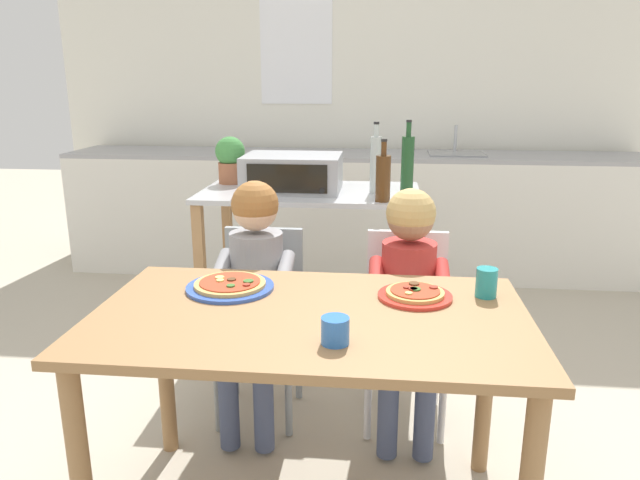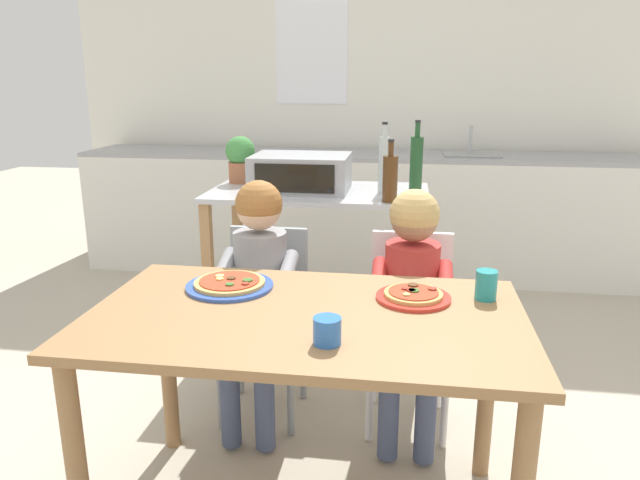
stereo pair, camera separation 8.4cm
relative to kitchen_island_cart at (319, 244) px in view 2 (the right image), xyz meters
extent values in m
plane|color=#B7AD99|center=(0.16, -0.08, -0.60)|extent=(12.27, 12.27, 0.00)
cube|color=white|center=(0.16, 1.82, 0.75)|extent=(4.76, 0.12, 2.70)
cube|color=white|center=(-0.32, 1.76, 1.05)|extent=(0.56, 0.01, 0.80)
cube|color=silver|center=(0.16, 1.41, -0.16)|extent=(4.28, 0.60, 0.88)
cube|color=#9E9EA3|center=(0.16, 1.41, 0.30)|extent=(4.28, 0.60, 0.03)
cube|color=gray|center=(0.90, 1.41, 0.31)|extent=(0.40, 0.33, 0.02)
cylinder|color=#B7BABF|center=(0.90, 1.53, 0.41)|extent=(0.02, 0.02, 0.20)
cube|color=#B7BABF|center=(0.00, 0.00, 0.28)|extent=(1.12, 0.62, 0.02)
cube|color=#AD7F51|center=(0.00, 0.00, -0.29)|extent=(1.03, 0.57, 0.02)
cube|color=#AD7F51|center=(-0.52, -0.27, -0.17)|extent=(0.05, 0.05, 0.86)
cube|color=#AD7F51|center=(0.52, -0.27, -0.17)|extent=(0.05, 0.05, 0.86)
cube|color=#AD7F51|center=(-0.52, 0.27, -0.17)|extent=(0.05, 0.05, 0.86)
cube|color=#AD7F51|center=(0.52, 0.27, -0.17)|extent=(0.05, 0.05, 0.86)
cube|color=#999BA0|center=(-0.09, 0.00, 0.38)|extent=(0.49, 0.37, 0.18)
cube|color=black|center=(-0.09, -0.19, 0.38)|extent=(0.39, 0.01, 0.14)
cylinder|color=black|center=(0.08, -0.19, 0.33)|extent=(0.02, 0.01, 0.02)
cylinder|color=#4C2D14|center=(0.37, -0.24, 0.40)|extent=(0.07, 0.07, 0.22)
cylinder|color=#4C2D14|center=(0.37, -0.24, 0.54)|extent=(0.03, 0.03, 0.06)
cylinder|color=black|center=(0.37, -0.24, 0.58)|extent=(0.03, 0.03, 0.01)
cylinder|color=#ADB7B2|center=(0.33, -0.03, 0.43)|extent=(0.05, 0.05, 0.28)
cylinder|color=#ADB7B2|center=(0.33, -0.03, 0.60)|extent=(0.03, 0.03, 0.06)
cylinder|color=black|center=(0.33, -0.03, 0.64)|extent=(0.03, 0.03, 0.01)
cylinder|color=#1E4723|center=(0.49, 0.01, 0.43)|extent=(0.06, 0.06, 0.28)
cylinder|color=#1E4723|center=(0.49, 0.01, 0.60)|extent=(0.03, 0.03, 0.07)
cylinder|color=black|center=(0.49, 0.01, 0.65)|extent=(0.03, 0.03, 0.01)
cylinder|color=#9E5B3D|center=(-0.46, 0.17, 0.35)|extent=(0.13, 0.13, 0.11)
sphere|color=#428942|center=(-0.46, 0.17, 0.46)|extent=(0.16, 0.16, 0.16)
cube|color=olive|center=(0.16, -1.31, 0.14)|extent=(1.34, 0.78, 0.03)
cylinder|color=olive|center=(-0.46, -1.64, -0.24)|extent=(0.06, 0.06, 0.72)
cylinder|color=olive|center=(-0.46, -0.97, -0.24)|extent=(0.06, 0.06, 0.72)
cylinder|color=olive|center=(0.77, -0.97, -0.24)|extent=(0.06, 0.06, 0.72)
cube|color=gray|center=(-0.14, -0.69, -0.16)|extent=(0.36, 0.36, 0.04)
cube|color=gray|center=(-0.14, -0.53, 0.03)|extent=(0.34, 0.03, 0.38)
cylinder|color=gray|center=(0.01, -0.84, -0.38)|extent=(0.03, 0.03, 0.42)
cylinder|color=gray|center=(-0.29, -0.84, -0.38)|extent=(0.03, 0.03, 0.42)
cylinder|color=gray|center=(0.01, -0.54, -0.38)|extent=(0.03, 0.03, 0.42)
cylinder|color=gray|center=(-0.29, -0.54, -0.38)|extent=(0.03, 0.03, 0.42)
cube|color=silver|center=(0.48, -0.68, -0.16)|extent=(0.36, 0.36, 0.04)
cube|color=silver|center=(0.48, -0.52, 0.03)|extent=(0.34, 0.03, 0.38)
cylinder|color=silver|center=(0.63, -0.83, -0.38)|extent=(0.03, 0.03, 0.42)
cylinder|color=silver|center=(0.33, -0.83, -0.38)|extent=(0.03, 0.03, 0.42)
cylinder|color=silver|center=(0.63, -0.53, -0.38)|extent=(0.03, 0.03, 0.42)
cylinder|color=silver|center=(0.33, -0.53, -0.38)|extent=(0.03, 0.03, 0.42)
cube|color=#424C6B|center=(-0.07, -0.83, -0.12)|extent=(0.10, 0.30, 0.10)
cylinder|color=#424C6B|center=(-0.07, -0.96, -0.36)|extent=(0.08, 0.08, 0.44)
cube|color=#424C6B|center=(-0.21, -0.83, -0.12)|extent=(0.10, 0.30, 0.10)
cylinder|color=#424C6B|center=(-0.21, -0.96, -0.36)|extent=(0.08, 0.08, 0.44)
cylinder|color=gray|center=(-0.01, -0.79, 0.10)|extent=(0.06, 0.26, 0.15)
cylinder|color=gray|center=(-0.27, -0.79, 0.10)|extent=(0.06, 0.26, 0.15)
cylinder|color=gray|center=(-0.14, -0.69, 0.06)|extent=(0.22, 0.22, 0.36)
sphere|color=beige|center=(-0.14, -0.69, 0.34)|extent=(0.18, 0.18, 0.18)
sphere|color=#9E6633|center=(-0.14, -0.69, 0.36)|extent=(0.19, 0.19, 0.19)
cube|color=#424C6B|center=(0.55, -0.82, -0.12)|extent=(0.10, 0.30, 0.10)
cylinder|color=#424C6B|center=(0.55, -0.95, -0.36)|extent=(0.08, 0.08, 0.44)
cube|color=#424C6B|center=(0.41, -0.82, -0.12)|extent=(0.10, 0.30, 0.10)
cylinder|color=#424C6B|center=(0.41, -0.95, -0.36)|extent=(0.08, 0.08, 0.44)
cylinder|color=#BC332D|center=(0.61, -0.78, 0.08)|extent=(0.06, 0.26, 0.15)
cylinder|color=#BC332D|center=(0.35, -0.78, 0.08)|extent=(0.06, 0.26, 0.15)
cylinder|color=#BC332D|center=(0.48, -0.68, 0.05)|extent=(0.22, 0.22, 0.33)
sphere|color=#A37556|center=(0.48, -0.68, 0.32)|extent=(0.19, 0.19, 0.19)
sphere|color=tan|center=(0.48, -0.68, 0.34)|extent=(0.20, 0.20, 0.20)
cylinder|color=#3356B7|center=(-0.14, -1.13, 0.16)|extent=(0.30, 0.30, 0.01)
cylinder|color=tan|center=(-0.14, -1.13, 0.17)|extent=(0.24, 0.24, 0.01)
cylinder|color=#B23D23|center=(-0.14, -1.13, 0.18)|extent=(0.21, 0.21, 0.00)
cylinder|color=#563319|center=(-0.14, -1.11, 0.19)|extent=(0.03, 0.03, 0.01)
cylinder|color=#386628|center=(-0.08, -1.12, 0.19)|extent=(0.04, 0.04, 0.01)
cylinder|color=#386628|center=(-0.13, -1.17, 0.19)|extent=(0.03, 0.03, 0.01)
cylinder|color=#DBC666|center=(-0.18, -1.13, 0.19)|extent=(0.03, 0.03, 0.01)
cylinder|color=maroon|center=(-0.08, -1.16, 0.19)|extent=(0.03, 0.03, 0.01)
cylinder|color=#DBC666|center=(-0.18, -1.10, 0.19)|extent=(0.03, 0.03, 0.01)
cylinder|color=red|center=(0.48, -1.14, 0.16)|extent=(0.24, 0.24, 0.01)
cylinder|color=tan|center=(0.48, -1.14, 0.17)|extent=(0.19, 0.19, 0.01)
cylinder|color=#B23D23|center=(0.48, -1.14, 0.18)|extent=(0.16, 0.16, 0.00)
cylinder|color=maroon|center=(0.55, -1.12, 0.19)|extent=(0.03, 0.03, 0.01)
cylinder|color=maroon|center=(0.45, -1.13, 0.19)|extent=(0.02, 0.02, 0.01)
cylinder|color=#563319|center=(0.48, -1.09, 0.19)|extent=(0.04, 0.04, 0.01)
cylinder|color=#DBC666|center=(0.46, -1.18, 0.19)|extent=(0.02, 0.02, 0.01)
cylinder|color=#386628|center=(0.48, -1.14, 0.19)|extent=(0.04, 0.04, 0.01)
cylinder|color=maroon|center=(0.48, -1.14, 0.19)|extent=(0.03, 0.03, 0.01)
cylinder|color=blue|center=(0.25, -1.51, 0.19)|extent=(0.08, 0.08, 0.08)
cylinder|color=teal|center=(0.72, -1.11, 0.20)|extent=(0.07, 0.07, 0.10)
camera|label=1|loc=(0.36, -2.98, 0.86)|focal=33.10mm
camera|label=2|loc=(0.45, -2.97, 0.86)|focal=33.10mm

